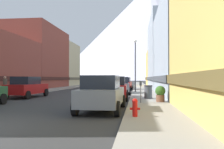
{
  "coord_description": "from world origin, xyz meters",
  "views": [
    {
      "loc": [
        5.53,
        -6.77,
        1.64
      ],
      "look_at": [
        0.27,
        41.16,
        2.45
      ],
      "focal_mm": 36.53,
      "sensor_mm": 36.0,
      "label": 1
    }
  ],
  "objects_px": {
    "car_left_1": "(27,87)",
    "pedestrian_1": "(33,85)",
    "car_right_2": "(120,85)",
    "parking_meter_near": "(141,89)",
    "car_right_1": "(115,88)",
    "potted_plant_0": "(160,93)",
    "fire_hydrant_near": "(135,107)",
    "car_right_3": "(124,84)",
    "streetlamp_right": "(135,57)",
    "trash_bin_right": "(148,92)",
    "car_right_0": "(102,93)",
    "car_driving_0": "(117,82)",
    "pedestrian_0": "(5,86)"
  },
  "relations": [
    {
      "from": "car_right_2",
      "to": "pedestrian_1",
      "type": "height_order",
      "value": "car_right_2"
    },
    {
      "from": "potted_plant_0",
      "to": "streetlamp_right",
      "type": "distance_m",
      "value": 11.49
    },
    {
      "from": "car_right_3",
      "to": "car_driving_0",
      "type": "height_order",
      "value": "same"
    },
    {
      "from": "fire_hydrant_near",
      "to": "car_right_0",
      "type": "bearing_deg",
      "value": 125.24
    },
    {
      "from": "car_driving_0",
      "to": "potted_plant_0",
      "type": "distance_m",
      "value": 31.15
    },
    {
      "from": "car_left_1",
      "to": "car_right_1",
      "type": "bearing_deg",
      "value": -7.46
    },
    {
      "from": "fire_hydrant_near",
      "to": "potted_plant_0",
      "type": "relative_size",
      "value": 0.69
    },
    {
      "from": "car_driving_0",
      "to": "parking_meter_near",
      "type": "relative_size",
      "value": 3.31
    },
    {
      "from": "fire_hydrant_near",
      "to": "streetlamp_right",
      "type": "height_order",
      "value": "streetlamp_right"
    },
    {
      "from": "pedestrian_1",
      "to": "car_driving_0",
      "type": "bearing_deg",
      "value": 69.16
    },
    {
      "from": "car_left_1",
      "to": "trash_bin_right",
      "type": "distance_m",
      "value": 10.28
    },
    {
      "from": "car_right_1",
      "to": "potted_plant_0",
      "type": "xyz_separation_m",
      "value": [
        3.2,
        -2.84,
        -0.2
      ]
    },
    {
      "from": "car_left_1",
      "to": "parking_meter_near",
      "type": "bearing_deg",
      "value": -25.75
    },
    {
      "from": "car_right_0",
      "to": "pedestrian_1",
      "type": "relative_size",
      "value": 2.85
    },
    {
      "from": "fire_hydrant_near",
      "to": "pedestrian_1",
      "type": "relative_size",
      "value": 0.45
    },
    {
      "from": "car_right_0",
      "to": "pedestrian_1",
      "type": "xyz_separation_m",
      "value": [
        -10.05,
        13.48,
        -0.04
      ]
    },
    {
      "from": "pedestrian_0",
      "to": "pedestrian_1",
      "type": "relative_size",
      "value": 1.08
    },
    {
      "from": "potted_plant_0",
      "to": "pedestrian_0",
      "type": "xyz_separation_m",
      "value": [
        -13.25,
        4.56,
        0.23
      ]
    },
    {
      "from": "pedestrian_0",
      "to": "streetlamp_right",
      "type": "xyz_separation_m",
      "value": [
        11.6,
        6.33,
        3.06
      ]
    },
    {
      "from": "car_right_0",
      "to": "fire_hydrant_near",
      "type": "height_order",
      "value": "car_right_0"
    },
    {
      "from": "parking_meter_near",
      "to": "trash_bin_right",
      "type": "distance_m",
      "value": 3.08
    },
    {
      "from": "car_driving_0",
      "to": "car_right_0",
      "type": "bearing_deg",
      "value": -86.31
    },
    {
      "from": "car_right_2",
      "to": "parking_meter_near",
      "type": "bearing_deg",
      "value": -78.67
    },
    {
      "from": "car_driving_0",
      "to": "car_left_1",
      "type": "bearing_deg",
      "value": -101.38
    },
    {
      "from": "parking_meter_near",
      "to": "streetlamp_right",
      "type": "height_order",
      "value": "streetlamp_right"
    },
    {
      "from": "car_right_0",
      "to": "car_right_2",
      "type": "height_order",
      "value": "same"
    },
    {
      "from": "car_left_1",
      "to": "car_right_0",
      "type": "height_order",
      "value": "same"
    },
    {
      "from": "car_right_1",
      "to": "potted_plant_0",
      "type": "relative_size",
      "value": 4.38
    },
    {
      "from": "trash_bin_right",
      "to": "parking_meter_near",
      "type": "bearing_deg",
      "value": -101.33
    },
    {
      "from": "car_right_0",
      "to": "pedestrian_1",
      "type": "bearing_deg",
      "value": 126.7
    },
    {
      "from": "fire_hydrant_near",
      "to": "pedestrian_0",
      "type": "distance_m",
      "value": 15.61
    },
    {
      "from": "car_driving_0",
      "to": "streetlamp_right",
      "type": "distance_m",
      "value": 20.37
    },
    {
      "from": "trash_bin_right",
      "to": "pedestrian_0",
      "type": "distance_m",
      "value": 12.82
    },
    {
      "from": "car_left_1",
      "to": "pedestrian_1",
      "type": "relative_size",
      "value": 2.87
    },
    {
      "from": "car_right_1",
      "to": "pedestrian_1",
      "type": "height_order",
      "value": "car_right_1"
    },
    {
      "from": "potted_plant_0",
      "to": "car_right_3",
      "type": "bearing_deg",
      "value": 100.9
    },
    {
      "from": "car_driving_0",
      "to": "pedestrian_0",
      "type": "relative_size",
      "value": 2.61
    },
    {
      "from": "fire_hydrant_near",
      "to": "parking_meter_near",
      "type": "height_order",
      "value": "parking_meter_near"
    },
    {
      "from": "parking_meter_near",
      "to": "car_right_2",
      "type": "bearing_deg",
      "value": 101.33
    },
    {
      "from": "trash_bin_right",
      "to": "car_left_1",
      "type": "bearing_deg",
      "value": 170.97
    },
    {
      "from": "pedestrian_1",
      "to": "car_right_2",
      "type": "bearing_deg",
      "value": -6.32
    },
    {
      "from": "car_right_3",
      "to": "parking_meter_near",
      "type": "distance_m",
      "value": 17.51
    },
    {
      "from": "car_right_3",
      "to": "streetlamp_right",
      "type": "bearing_deg",
      "value": -74.87
    },
    {
      "from": "car_right_1",
      "to": "car_right_0",
      "type": "bearing_deg",
      "value": -90.03
    },
    {
      "from": "car_left_1",
      "to": "car_right_2",
      "type": "distance_m",
      "value": 9.16
    },
    {
      "from": "car_right_0",
      "to": "trash_bin_right",
      "type": "height_order",
      "value": "car_right_0"
    },
    {
      "from": "trash_bin_right",
      "to": "potted_plant_0",
      "type": "distance_m",
      "value": 2.32
    },
    {
      "from": "car_right_3",
      "to": "pedestrian_0",
      "type": "distance_m",
      "value": 15.71
    },
    {
      "from": "car_left_1",
      "to": "car_driving_0",
      "type": "height_order",
      "value": "same"
    },
    {
      "from": "fire_hydrant_near",
      "to": "pedestrian_0",
      "type": "height_order",
      "value": "pedestrian_0"
    }
  ]
}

